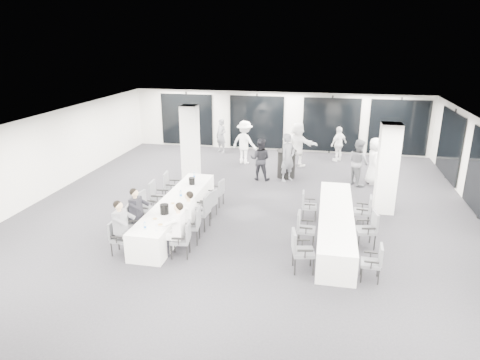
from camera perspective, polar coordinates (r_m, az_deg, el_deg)
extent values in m
cube|color=black|center=(13.41, 0.82, -4.43)|extent=(14.00, 16.00, 0.02)
cube|color=silver|center=(12.58, 0.88, 7.48)|extent=(14.00, 16.00, 0.02)
cube|color=silver|center=(15.75, -25.12, 2.71)|extent=(0.02, 16.00, 2.80)
cube|color=silver|center=(20.63, 5.02, 7.76)|extent=(14.00, 0.02, 2.80)
cube|color=silver|center=(6.06, -14.42, -21.14)|extent=(14.00, 0.02, 2.80)
cube|color=black|center=(20.57, 4.99, 7.59)|extent=(13.60, 0.06, 2.50)
cube|color=silver|center=(16.60, -6.65, 5.08)|extent=(0.60, 0.60, 2.80)
cube|color=silver|center=(13.81, 19.04, 1.43)|extent=(0.60, 0.60, 2.80)
cube|color=white|center=(12.66, -8.39, -4.19)|extent=(0.90, 5.00, 0.75)
cube|color=white|center=(11.96, 12.61, -5.84)|extent=(0.90, 5.00, 0.75)
cylinder|color=black|center=(16.72, 6.19, 2.13)|extent=(0.68, 0.68, 1.07)
cylinder|color=black|center=(16.58, 6.25, 3.90)|extent=(0.78, 0.78, 0.02)
cube|color=#4F5056|center=(11.22, -15.58, -7.57)|extent=(0.43, 0.45, 0.07)
cube|color=#4F5056|center=(11.21, -16.60, -6.30)|extent=(0.07, 0.42, 0.42)
cylinder|color=black|center=(11.54, -15.86, -8.08)|extent=(0.03, 0.03, 0.38)
cylinder|color=black|center=(11.26, -16.75, -8.86)|extent=(0.03, 0.03, 0.38)
cylinder|color=black|center=(11.38, -14.23, -8.32)|extent=(0.03, 0.03, 0.38)
cylinder|color=black|center=(11.09, -15.08, -9.13)|extent=(0.03, 0.03, 0.38)
cube|color=black|center=(11.33, -15.10, -6.38)|extent=(0.31, 0.04, 0.04)
cube|color=black|center=(10.97, -16.20, -7.34)|extent=(0.31, 0.04, 0.04)
cube|color=#4F5056|center=(11.94, -13.64, -5.60)|extent=(0.53, 0.55, 0.08)
cube|color=#4F5056|center=(11.90, -14.75, -4.39)|extent=(0.14, 0.46, 0.45)
cylinder|color=black|center=(12.27, -14.23, -6.23)|extent=(0.04, 0.04, 0.40)
cylinder|color=black|center=(11.92, -14.71, -7.01)|extent=(0.04, 0.04, 0.40)
cylinder|color=black|center=(12.17, -12.43, -6.29)|extent=(0.04, 0.04, 0.40)
cylinder|color=black|center=(11.82, -12.86, -7.08)|extent=(0.04, 0.04, 0.40)
cube|color=black|center=(12.10, -13.42, -4.40)|extent=(0.34, 0.10, 0.04)
cube|color=black|center=(11.66, -14.00, -5.33)|extent=(0.34, 0.10, 0.04)
cube|color=#4F5056|center=(12.61, -12.12, -3.98)|extent=(0.57, 0.59, 0.09)
cube|color=#4F5056|center=(12.63, -13.10, -2.60)|extent=(0.15, 0.50, 0.49)
cylinder|color=black|center=(12.99, -12.32, -4.57)|extent=(0.04, 0.04, 0.44)
cylinder|color=black|center=(12.66, -13.38, -5.26)|extent=(0.04, 0.04, 0.44)
cylinder|color=black|center=(12.77, -10.71, -4.87)|extent=(0.04, 0.04, 0.44)
cylinder|color=black|center=(12.44, -11.74, -5.59)|extent=(0.04, 0.04, 0.44)
cube|color=black|center=(12.75, -11.52, -2.80)|extent=(0.37, 0.10, 0.04)
cube|color=black|center=(12.34, -12.85, -3.63)|extent=(0.37, 0.10, 0.04)
cube|color=#4F5056|center=(13.39, -10.58, -2.48)|extent=(0.54, 0.56, 0.09)
cube|color=#4F5056|center=(13.37, -11.64, -1.23)|extent=(0.10, 0.51, 0.50)
cylinder|color=black|center=(13.75, -11.11, -3.15)|extent=(0.04, 0.04, 0.45)
cylinder|color=black|center=(13.37, -11.70, -3.83)|extent=(0.04, 0.04, 0.45)
cylinder|color=black|center=(13.62, -9.36, -3.26)|extent=(0.04, 0.04, 0.45)
cylinder|color=black|center=(13.23, -9.90, -3.95)|extent=(0.04, 0.04, 0.45)
cube|color=black|center=(13.57, -10.28, -1.33)|extent=(0.37, 0.07, 0.04)
cube|color=black|center=(13.08, -11.00, -2.14)|extent=(0.37, 0.07, 0.04)
cube|color=#4F5056|center=(14.40, -8.91, -1.00)|extent=(0.53, 0.55, 0.08)
cube|color=#4F5056|center=(14.36, -9.84, 0.08)|extent=(0.12, 0.48, 0.47)
cylinder|color=black|center=(14.72, -9.45, -1.64)|extent=(0.04, 0.04, 0.42)
cylinder|color=black|center=(14.35, -9.85, -2.20)|extent=(0.04, 0.04, 0.42)
cylinder|color=black|center=(14.62, -7.89, -1.69)|extent=(0.04, 0.04, 0.42)
cylinder|color=black|center=(14.25, -8.25, -2.26)|extent=(0.04, 0.04, 0.42)
cube|color=black|center=(14.58, -8.71, -0.01)|extent=(0.35, 0.08, 0.04)
cube|color=black|center=(14.10, -9.19, -0.68)|extent=(0.35, 0.08, 0.04)
cube|color=#4F5056|center=(10.80, -7.96, -7.97)|extent=(0.51, 0.52, 0.08)
cube|color=#4F5056|center=(10.65, -6.89, -6.76)|extent=(0.12, 0.45, 0.44)
cylinder|color=black|center=(10.70, -7.06, -9.60)|extent=(0.03, 0.03, 0.40)
cylinder|color=black|center=(11.04, -6.73, -8.66)|extent=(0.03, 0.03, 0.40)
cylinder|color=black|center=(10.77, -9.11, -9.50)|extent=(0.03, 0.03, 0.40)
cylinder|color=black|center=(11.11, -8.71, -8.57)|extent=(0.03, 0.03, 0.40)
cube|color=black|center=(10.51, -8.24, -7.75)|extent=(0.33, 0.09, 0.04)
cube|color=black|center=(10.94, -7.77, -6.64)|extent=(0.33, 0.09, 0.04)
cube|color=#4F5056|center=(11.47, -6.65, -6.09)|extent=(0.54, 0.55, 0.08)
cube|color=#4F5056|center=(11.32, -5.56, -4.85)|extent=(0.12, 0.48, 0.48)
cylinder|color=black|center=(11.36, -5.75, -7.73)|extent=(0.04, 0.04, 0.42)
cylinder|color=black|center=(11.73, -5.42, -6.84)|extent=(0.04, 0.04, 0.42)
cylinder|color=black|center=(11.43, -7.81, -7.63)|extent=(0.04, 0.04, 0.42)
cylinder|color=black|center=(11.80, -7.41, -6.75)|extent=(0.04, 0.04, 0.42)
cube|color=black|center=(11.17, -6.92, -5.82)|extent=(0.35, 0.09, 0.04)
cube|color=black|center=(11.63, -6.45, -4.78)|extent=(0.35, 0.09, 0.04)
cube|color=#4F5056|center=(12.22, -5.40, -4.32)|extent=(0.54, 0.56, 0.09)
cube|color=#4F5056|center=(12.03, -4.37, -3.15)|extent=(0.10, 0.51, 0.50)
cylinder|color=black|center=(12.07, -4.76, -5.99)|extent=(0.04, 0.04, 0.45)
cylinder|color=black|center=(12.44, -4.05, -5.20)|extent=(0.04, 0.04, 0.45)
cylinder|color=black|center=(12.22, -6.69, -5.74)|extent=(0.04, 0.04, 0.45)
cylinder|color=black|center=(12.59, -5.93, -4.96)|extent=(0.04, 0.04, 0.45)
cube|color=black|center=(11.91, -5.90, -3.98)|extent=(0.37, 0.07, 0.04)
cube|color=black|center=(12.38, -4.97, -3.05)|extent=(0.37, 0.07, 0.04)
cube|color=#4F5056|center=(13.05, -4.25, -3.17)|extent=(0.50, 0.51, 0.07)
cube|color=#4F5056|center=(12.87, -3.50, -2.30)|extent=(0.14, 0.42, 0.42)
cylinder|color=black|center=(12.91, -3.90, -4.48)|extent=(0.03, 0.03, 0.37)
cylinder|color=black|center=(13.20, -3.17, -3.92)|extent=(0.03, 0.03, 0.37)
cylinder|color=black|center=(13.07, -5.31, -4.22)|extent=(0.03, 0.03, 0.37)
cylinder|color=black|center=(13.36, -4.55, -3.68)|extent=(0.03, 0.03, 0.37)
cube|color=black|center=(12.81, -4.75, -2.87)|extent=(0.31, 0.10, 0.04)
cube|color=black|center=(13.18, -3.81, -2.22)|extent=(0.31, 0.10, 0.04)
cube|color=#4F5056|center=(13.87, -3.24, -1.77)|extent=(0.48, 0.50, 0.07)
cube|color=#4F5056|center=(13.71, -2.47, -0.89)|extent=(0.11, 0.43, 0.43)
cylinder|color=black|center=(13.72, -2.80, -3.00)|extent=(0.03, 0.03, 0.38)
cylinder|color=black|center=(14.04, -2.24, -2.48)|extent=(0.03, 0.03, 0.38)
cylinder|color=black|center=(13.86, -4.22, -2.81)|extent=(0.03, 0.03, 0.38)
cylinder|color=black|center=(14.18, -3.63, -2.30)|extent=(0.03, 0.03, 0.38)
cube|color=black|center=(13.62, -3.62, -1.47)|extent=(0.32, 0.08, 0.04)
cube|color=black|center=(14.02, -2.89, -0.86)|extent=(0.32, 0.08, 0.04)
cube|color=#4F5056|center=(10.16, 8.45, -9.51)|extent=(0.57, 0.59, 0.08)
cube|color=#4F5056|center=(10.00, 7.20, -8.08)|extent=(0.15, 0.49, 0.49)
cylinder|color=black|center=(10.44, 7.07, -10.24)|extent=(0.04, 0.04, 0.43)
cylinder|color=black|center=(10.07, 7.32, -11.39)|extent=(0.04, 0.04, 0.43)
cylinder|color=black|center=(10.50, 9.40, -10.19)|extent=(0.04, 0.04, 0.43)
cylinder|color=black|center=(10.13, 9.75, -11.34)|extent=(0.04, 0.04, 0.43)
cube|color=black|center=(10.31, 8.31, -7.93)|extent=(0.36, 0.11, 0.04)
cube|color=black|center=(9.84, 8.70, -9.30)|extent=(0.36, 0.11, 0.04)
cube|color=#4F5056|center=(11.36, 8.85, -6.61)|extent=(0.45, 0.47, 0.08)
cube|color=#4F5056|center=(11.27, 7.84, -5.32)|extent=(0.07, 0.45, 0.44)
cylinder|color=black|center=(11.65, 7.91, -7.19)|extent=(0.03, 0.03, 0.40)
cylinder|color=black|center=(11.30, 7.73, -8.03)|extent=(0.03, 0.03, 0.40)
cylinder|color=black|center=(11.63, 9.82, -7.34)|extent=(0.03, 0.03, 0.40)
cylinder|color=black|center=(11.28, 9.71, -8.18)|extent=(0.03, 0.03, 0.40)
cube|color=black|center=(11.52, 8.98, -5.37)|extent=(0.33, 0.05, 0.04)
cube|color=black|center=(11.07, 8.80, -6.36)|extent=(0.33, 0.05, 0.04)
cube|color=#4F5056|center=(12.95, 9.26, -3.53)|extent=(0.44, 0.45, 0.07)
cube|color=#4F5056|center=(12.86, 8.42, -2.47)|extent=(0.07, 0.42, 0.42)
cylinder|color=black|center=(13.20, 8.43, -4.09)|extent=(0.03, 0.03, 0.37)
cylinder|color=black|center=(12.87, 8.39, -4.71)|extent=(0.03, 0.03, 0.37)
cylinder|color=black|center=(13.21, 10.01, -4.17)|extent=(0.03, 0.03, 0.37)
cylinder|color=black|center=(12.87, 10.01, -4.79)|extent=(0.03, 0.03, 0.37)
cube|color=black|center=(13.11, 9.30, -2.53)|extent=(0.31, 0.05, 0.04)
cube|color=black|center=(12.68, 9.29, -3.26)|extent=(0.31, 0.05, 0.04)
cube|color=#4F5056|center=(10.17, 17.01, -10.59)|extent=(0.44, 0.46, 0.07)
cube|color=#4F5056|center=(10.07, 18.29, -9.43)|extent=(0.07, 0.42, 0.42)
cylinder|color=black|center=(10.13, 17.97, -12.25)|extent=(0.03, 0.03, 0.37)
cylinder|color=black|center=(10.45, 17.87, -11.25)|extent=(0.03, 0.03, 0.37)
cylinder|color=black|center=(10.10, 15.87, -12.12)|extent=(0.03, 0.03, 0.37)
cylinder|color=black|center=(10.42, 15.84, -11.12)|extent=(0.03, 0.03, 0.37)
cube|color=black|center=(9.89, 17.14, -10.43)|extent=(0.31, 0.05, 0.04)
cube|color=black|center=(10.30, 17.05, -9.23)|extent=(0.31, 0.05, 0.04)
cube|color=#4F5056|center=(11.61, 16.37, -6.47)|extent=(0.55, 0.57, 0.08)
cube|color=#4F5056|center=(11.57, 17.56, -5.20)|extent=(0.15, 0.47, 0.47)
cylinder|color=black|center=(11.60, 17.50, -7.98)|extent=(0.04, 0.04, 0.42)
cylinder|color=black|center=(11.95, 16.95, -7.12)|extent=(0.04, 0.04, 0.42)
cylinder|color=black|center=(11.49, 15.54, -8.06)|extent=(0.04, 0.04, 0.42)
cylinder|color=black|center=(11.84, 15.05, -7.18)|extent=(0.04, 0.04, 0.42)
cube|color=black|center=(11.32, 16.78, -6.22)|extent=(0.35, 0.11, 0.04)
cube|color=black|center=(11.77, 16.12, -5.19)|extent=(0.35, 0.11, 0.04)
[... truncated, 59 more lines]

